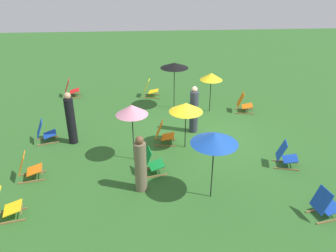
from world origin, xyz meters
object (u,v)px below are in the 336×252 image
deckchair_5 (150,89)px  umbrella_2 (215,139)px  deckchair_9 (244,104)px  deckchair_4 (5,206)px  person_1 (141,165)px  person_0 (71,119)px  deckchair_0 (151,163)px  deckchair_3 (286,156)px  deckchair_2 (28,168)px  person_2 (194,111)px  umbrella_4 (132,110)px  deckchair_8 (71,89)px  deckchair_1 (164,134)px  deckchair_7 (45,132)px  deckchair_6 (325,205)px  umbrella_1 (174,65)px  umbrella_0 (211,77)px

deckchair_5 → umbrella_2: bearing=-159.0°
deckchair_9 → deckchair_4: bearing=138.2°
person_1 → deckchair_5: bearing=100.1°
umbrella_2 → person_0: size_ratio=1.04×
deckchair_0 → deckchair_3: same height
deckchair_2 → person_2: (2.66, -5.24, 0.47)m
deckchair_9 → umbrella_4: size_ratio=0.44×
deckchair_9 → person_0: (-2.20, 6.70, 0.53)m
deckchair_8 → person_1: size_ratio=0.49×
deckchair_1 → person_0: size_ratio=0.44×
deckchair_2 → deckchair_7: size_ratio=0.98×
person_0 → deckchair_2: bearing=-103.5°
deckchair_9 → person_1: 6.67m
deckchair_6 → umbrella_2: size_ratio=0.43×
deckchair_2 → deckchair_6: 8.18m
deckchair_1 → umbrella_4: bearing=141.7°
umbrella_1 → person_1: size_ratio=1.18×
deckchair_9 → person_2: 2.92m
umbrella_2 → deckchair_6: bearing=-110.2°
deckchair_0 → deckchair_8: same height
deckchair_2 → umbrella_4: (0.85, -3.07, 1.38)m
deckchair_4 → person_2: size_ratio=0.47×
deckchair_1 → deckchair_5: (4.48, 0.37, 0.00)m
deckchair_4 → umbrella_1: umbrella_1 is taller
deckchair_9 → umbrella_4: (-3.46, 4.54, 1.38)m
deckchair_6 → umbrella_4: bearing=46.5°
deckchair_0 → deckchair_7: bearing=47.8°
deckchair_8 → deckchair_4: bearing=170.1°
deckchair_3 → umbrella_0: (4.34, 1.59, 1.17)m
umbrella_0 → umbrella_1: umbrella_1 is taller
deckchair_5 → umbrella_1: 2.30m
deckchair_6 → umbrella_1: bearing=12.9°
deckchair_3 → umbrella_2: 3.26m
deckchair_6 → deckchair_0: bearing=51.4°
deckchair_3 → umbrella_4: bearing=95.3°
deckchair_4 → person_1: bearing=-86.7°
deckchair_2 → deckchair_4: same height
deckchair_5 → deckchair_7: (-4.08, 3.80, 0.00)m
deckchair_4 → umbrella_0: (6.18, -6.25, 1.17)m
deckchair_0 → person_1: bearing=147.3°
deckchair_9 → person_2: size_ratio=0.47×
deckchair_0 → umbrella_1: (4.91, -1.10, 1.53)m
deckchair_0 → umbrella_2: bearing=-139.0°
deckchair_2 → deckchair_3: size_ratio=0.99×
deckchair_5 → umbrella_4: umbrella_4 is taller
person_2 → deckchair_1: bearing=127.5°
deckchair_7 → umbrella_1: 5.70m
deckchair_4 → umbrella_2: (0.48, -5.26, 1.44)m
deckchair_3 → deckchair_8: same height
deckchair_2 → deckchair_4: bearing=165.8°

